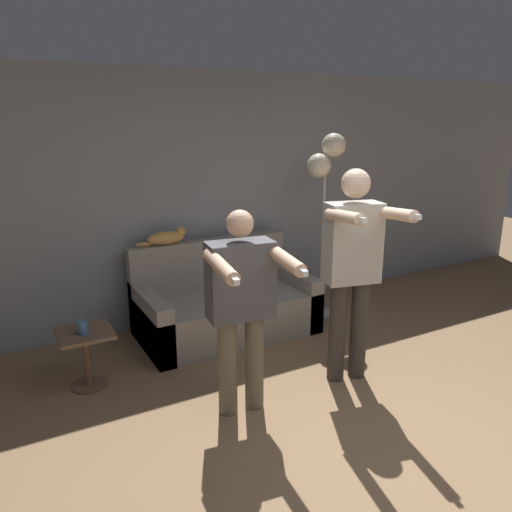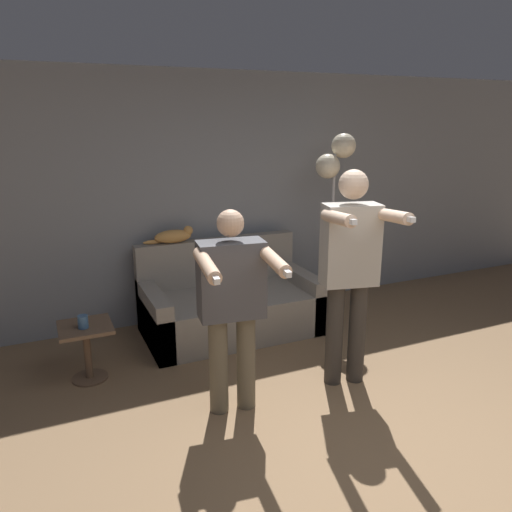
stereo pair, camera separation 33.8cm
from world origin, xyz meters
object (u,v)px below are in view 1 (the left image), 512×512
at_px(person_left, 242,300).
at_px(cat, 167,238).
at_px(cup, 83,327).
at_px(person_right, 353,262).
at_px(floor_lamp, 326,167).
at_px(side_table, 86,347).
at_px(couch, 225,306).

xyz_separation_m(person_left, cat, (0.04, 1.72, 0.09)).
bearing_deg(cat, cup, -139.95).
distance_m(person_left, cat, 1.72).
xyz_separation_m(person_right, cup, (-1.95, 0.88, -0.49)).
height_order(floor_lamp, side_table, floor_lamp).
bearing_deg(person_left, side_table, 142.59).
relative_size(person_right, side_table, 3.64).
bearing_deg(person_right, couch, 122.70).
distance_m(couch, person_right, 1.63).
bearing_deg(side_table, couch, 17.06).
relative_size(person_right, floor_lamp, 0.89).
xyz_separation_m(couch, cup, (-1.45, -0.49, 0.26)).
bearing_deg(cat, floor_lamp, -15.20).
distance_m(couch, side_table, 1.51).
bearing_deg(side_table, floor_lamp, 7.88).
distance_m(floor_lamp, side_table, 2.91).
bearing_deg(person_right, person_left, -167.01).
height_order(couch, floor_lamp, floor_lamp).
distance_m(side_table, cup, 0.20).
height_order(cat, side_table, cat).
bearing_deg(person_left, person_right, 7.25).
relative_size(cat, floor_lamp, 0.26).
distance_m(person_left, cup, 1.34).
distance_m(couch, person_left, 1.57).
bearing_deg(floor_lamp, side_table, -172.12).
bearing_deg(floor_lamp, cup, -171.22).
xyz_separation_m(couch, side_table, (-1.44, -0.44, 0.07)).
xyz_separation_m(couch, floor_lamp, (1.15, -0.08, 1.35)).
bearing_deg(floor_lamp, couch, 175.81).
distance_m(cat, side_table, 1.41).
xyz_separation_m(person_right, side_table, (-1.93, 0.92, -0.68)).
bearing_deg(cat, couch, -37.57).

